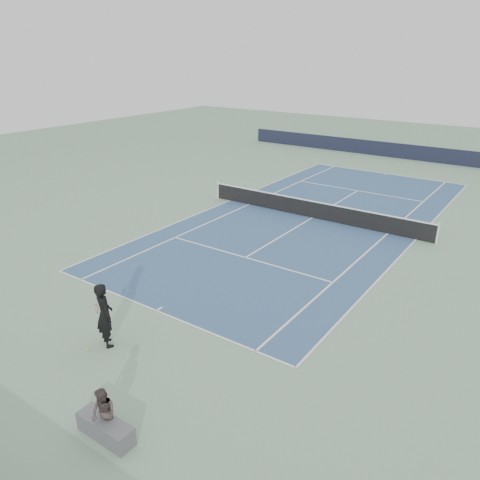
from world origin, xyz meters
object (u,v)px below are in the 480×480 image
Objects in this scene: tennis_player at (105,315)px; spectator_bench at (105,421)px; tennis_ball at (88,349)px; tennis_net at (313,209)px.

spectator_bench is (2.91, -2.52, -0.56)m from tennis_player.
spectator_bench is at bearing -40.83° from tennis_player.
tennis_ball is 0.04× the size of spectator_bench.
tennis_player is 31.24× the size of tennis_ball.
tennis_net is 16.95m from spectator_bench.
tennis_ball is at bearing -90.18° from tennis_net.
tennis_net is 14.16m from tennis_player.
spectator_bench is (3.09, -16.66, -0.03)m from tennis_net.
tennis_player is 1.35× the size of spectator_bench.
tennis_ball is (-0.22, -0.57, -1.00)m from tennis_player.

